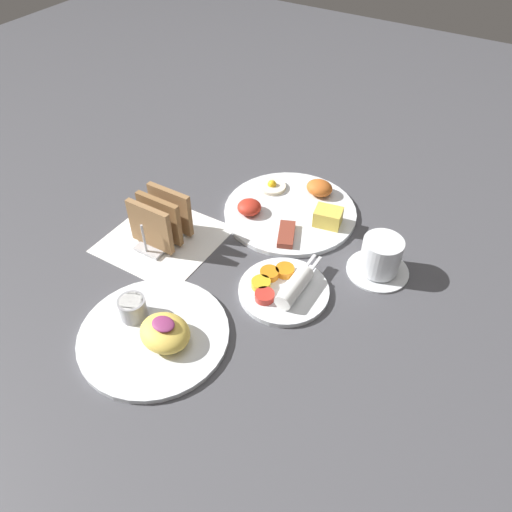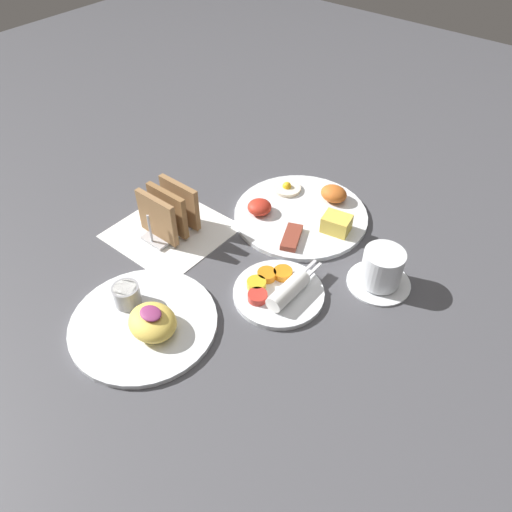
% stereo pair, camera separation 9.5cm
% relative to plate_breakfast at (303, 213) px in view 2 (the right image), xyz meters
% --- Properties ---
extents(ground_plane, '(3.00, 3.00, 0.00)m').
position_rel_plate_breakfast_xyz_m(ground_plane, '(-0.04, -0.22, -0.01)').
color(ground_plane, '#47474C').
extents(napkin_flat, '(0.22, 0.22, 0.00)m').
position_rel_plate_breakfast_xyz_m(napkin_flat, '(-0.19, -0.21, -0.01)').
color(napkin_flat, white).
rests_on(napkin_flat, ground_plane).
extents(plate_breakfast, '(0.29, 0.29, 0.05)m').
position_rel_plate_breakfast_xyz_m(plate_breakfast, '(0.00, 0.00, 0.00)').
color(plate_breakfast, white).
rests_on(plate_breakfast, ground_plane).
extents(plate_condiments, '(0.17, 0.18, 0.04)m').
position_rel_plate_breakfast_xyz_m(plate_condiments, '(0.10, -0.22, 0.00)').
color(plate_condiments, white).
rests_on(plate_condiments, ground_plane).
extents(plate_foreground, '(0.26, 0.26, 0.06)m').
position_rel_plate_breakfast_xyz_m(plate_foreground, '(-0.04, -0.42, 0.00)').
color(plate_foreground, white).
rests_on(plate_foreground, ground_plane).
extents(toast_rack, '(0.10, 0.12, 0.10)m').
position_rel_plate_breakfast_xyz_m(toast_rack, '(-0.19, -0.21, 0.04)').
color(toast_rack, '#B7B7BC').
rests_on(toast_rack, ground_plane).
extents(coffee_cup, '(0.12, 0.12, 0.08)m').
position_rel_plate_breakfast_xyz_m(coffee_cup, '(0.23, -0.07, 0.03)').
color(coffee_cup, white).
rests_on(coffee_cup, ground_plane).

